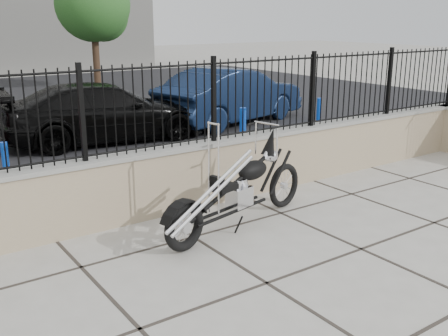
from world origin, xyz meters
name	(u,v)px	position (x,y,z in m)	size (l,w,h in m)	color
ground_plane	(267,283)	(0.00, 0.00, 0.00)	(90.00, 90.00, 0.00)	#99968E
retaining_wall	(156,183)	(0.00, 2.50, 0.48)	(14.00, 0.36, 0.96)	gray
iron_fence	(153,107)	(0.00, 2.50, 1.56)	(14.00, 0.08, 1.20)	black
chopper_motorcycle	(237,173)	(0.65, 1.43, 0.77)	(2.57, 0.45, 1.54)	black
car_black	(105,112)	(1.26, 7.35, 0.67)	(1.87, 4.60, 1.33)	black
car_blue	(231,96)	(4.88, 7.46, 0.74)	(1.56, 4.48, 1.48)	#101E3C
bollard_a	(7,170)	(-1.56, 4.50, 0.45)	(0.11, 0.11, 0.89)	#0B20A5
bollard_b	(243,135)	(2.79, 4.15, 0.53)	(0.13, 0.13, 1.06)	#0D25CA
bollard_c	(319,117)	(5.73, 5.03, 0.45)	(0.11, 0.11, 0.89)	#0A4DA2
tree_right	(92,0)	(4.59, 16.12, 3.37)	(2.85, 2.85, 4.81)	#382619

